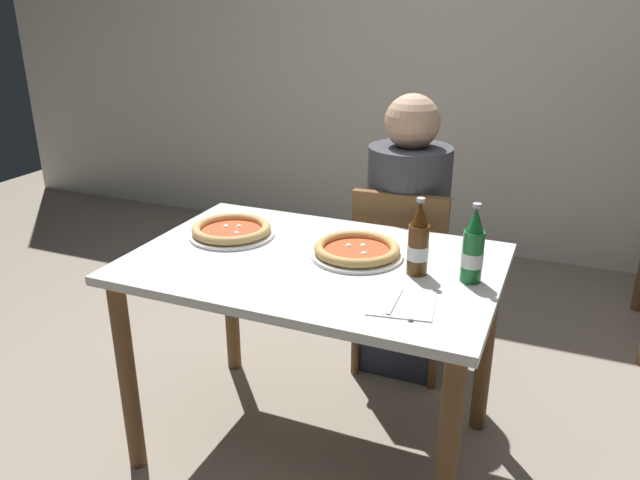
% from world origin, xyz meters
% --- Properties ---
extents(ground_plane, '(8.00, 8.00, 0.00)m').
position_xyz_m(ground_plane, '(0.00, 0.00, 0.00)').
color(ground_plane, gray).
extents(back_wall_tiled, '(7.00, 0.10, 2.60)m').
position_xyz_m(back_wall_tiled, '(0.00, 2.20, 1.30)').
color(back_wall_tiled, silver).
rests_on(back_wall_tiled, ground_plane).
extents(dining_table_main, '(1.20, 0.80, 0.75)m').
position_xyz_m(dining_table_main, '(0.00, 0.00, 0.64)').
color(dining_table_main, silver).
rests_on(dining_table_main, ground_plane).
extents(chair_behind_table, '(0.42, 0.42, 0.85)m').
position_xyz_m(chair_behind_table, '(0.14, 0.61, 0.48)').
color(chair_behind_table, brown).
rests_on(chair_behind_table, ground_plane).
extents(diner_seated, '(0.34, 0.34, 1.21)m').
position_xyz_m(diner_seated, '(0.14, 0.66, 0.58)').
color(diner_seated, '#2D3342').
rests_on(diner_seated, ground_plane).
extents(pizza_margherita_near, '(0.31, 0.31, 0.04)m').
position_xyz_m(pizza_margherita_near, '(0.12, 0.08, 0.77)').
color(pizza_margherita_near, white).
rests_on(pizza_margherita_near, dining_table_main).
extents(pizza_marinara_far, '(0.31, 0.31, 0.04)m').
position_xyz_m(pizza_marinara_far, '(-0.36, 0.08, 0.77)').
color(pizza_marinara_far, white).
rests_on(pizza_marinara_far, dining_table_main).
extents(beer_bottle_left, '(0.07, 0.07, 0.25)m').
position_xyz_m(beer_bottle_left, '(0.34, 0.02, 0.85)').
color(beer_bottle_left, '#512D0F').
rests_on(beer_bottle_left, dining_table_main).
extents(beer_bottle_center, '(0.07, 0.07, 0.25)m').
position_xyz_m(beer_bottle_center, '(0.50, 0.03, 0.85)').
color(beer_bottle_center, '#196B2D').
rests_on(beer_bottle_center, dining_table_main).
extents(napkin_with_cutlery, '(0.21, 0.21, 0.01)m').
position_xyz_m(napkin_with_cutlery, '(0.35, -0.20, 0.75)').
color(napkin_with_cutlery, white).
rests_on(napkin_with_cutlery, dining_table_main).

